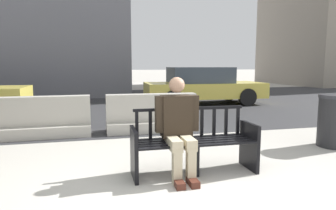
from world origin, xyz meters
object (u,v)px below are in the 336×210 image
object	(u,v)px
seated_person	(178,125)
trash_bin	(335,121)
jersey_barrier_left	(40,121)
jersey_barrier_centre	(152,116)
car_sedan_mid	(203,86)
street_bench	(194,144)

from	to	relation	value
seated_person	trash_bin	size ratio (longest dim) A/B	1.39
seated_person	jersey_barrier_left	bearing A→B (deg)	127.74
seated_person	jersey_barrier_left	world-z (taller)	seated_person
jersey_barrier_centre	car_sedan_mid	world-z (taller)	car_sedan_mid
trash_bin	jersey_barrier_centre	bearing A→B (deg)	145.25
street_bench	trash_bin	size ratio (longest dim) A/B	1.79
street_bench	jersey_barrier_left	distance (m)	3.63
jersey_barrier_centre	jersey_barrier_left	distance (m)	2.33
street_bench	seated_person	distance (m)	0.38
jersey_barrier_centre	jersey_barrier_left	xyz separation A→B (m)	(-2.33, 0.00, 0.00)
seated_person	car_sedan_mid	bearing A→B (deg)	67.25
seated_person	jersey_barrier_left	xyz separation A→B (m)	(-2.16, 2.79, -0.35)
street_bench	seated_person	world-z (taller)	seated_person
trash_bin	seated_person	bearing A→B (deg)	-167.12
street_bench	jersey_barrier_left	bearing A→B (deg)	131.24
trash_bin	car_sedan_mid	bearing A→B (deg)	91.74
seated_person	car_sedan_mid	size ratio (longest dim) A/B	0.29
seated_person	trash_bin	bearing A→B (deg)	12.88
jersey_barrier_centre	car_sedan_mid	distance (m)	5.11
jersey_barrier_centre	street_bench	bearing A→B (deg)	-88.61
street_bench	car_sedan_mid	distance (m)	7.51
street_bench	jersey_barrier_centre	distance (m)	2.73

